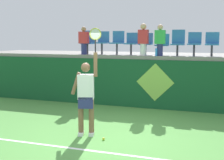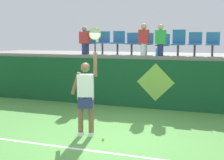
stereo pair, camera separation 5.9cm
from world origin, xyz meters
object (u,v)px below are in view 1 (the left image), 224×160
(stadium_chair_6, at_px, (178,42))
(stadium_chair_7, at_px, (194,42))
(stadium_chair_3, at_px, (132,42))
(spectator_2, at_px, (84,40))
(spectator_1, at_px, (160,40))
(stadium_chair_4, at_px, (146,42))
(tennis_ball, at_px, (103,139))
(tennis_player, at_px, (86,95))
(stadium_chair_1, at_px, (103,41))
(spectator_0, at_px, (143,39))
(stadium_chair_5, at_px, (162,43))
(stadium_chair_8, at_px, (212,43))
(water_bottle, at_px, (156,52))
(stadium_chair_0, at_px, (88,41))
(stadium_chair_2, at_px, (118,41))

(stadium_chair_6, distance_m, stadium_chair_7, 0.55)
(stadium_chair_3, bearing_deg, spectator_2, -166.88)
(stadium_chair_7, xyz_separation_m, spectator_1, (-1.08, -0.45, 0.09))
(stadium_chair_4, bearing_deg, tennis_ball, -90.05)
(tennis_player, relative_size, stadium_chair_3, 3.31)
(stadium_chair_3, height_order, stadium_chair_7, stadium_chair_7)
(stadium_chair_1, distance_m, stadium_chair_3, 1.12)
(stadium_chair_1, height_order, spectator_0, spectator_0)
(stadium_chair_6, bearing_deg, stadium_chair_7, -1.14)
(stadium_chair_5, relative_size, spectator_1, 0.71)
(stadium_chair_7, distance_m, stadium_chair_8, 0.57)
(stadium_chair_4, distance_m, stadium_chair_7, 1.66)
(stadium_chair_1, height_order, spectator_1, spectator_1)
(spectator_2, bearing_deg, stadium_chair_6, 6.97)
(water_bottle, bearing_deg, tennis_player, -106.04)
(stadium_chair_3, distance_m, stadium_chair_4, 0.53)
(stadium_chair_0, relative_size, stadium_chair_5, 1.18)
(stadium_chair_7, relative_size, spectator_0, 0.73)
(tennis_ball, relative_size, stadium_chair_0, 0.08)
(tennis_ball, xyz_separation_m, spectator_1, (0.58, 3.83, 2.28))
(water_bottle, xyz_separation_m, stadium_chair_0, (-2.70, 0.54, 0.36))
(stadium_chair_0, height_order, stadium_chair_4, stadium_chair_0)
(stadium_chair_4, height_order, stadium_chair_5, stadium_chair_4)
(water_bottle, distance_m, spectator_0, 0.66)
(stadium_chair_1, bearing_deg, stadium_chair_5, -0.05)
(stadium_chair_2, bearing_deg, spectator_0, -22.01)
(stadium_chair_0, height_order, stadium_chair_5, stadium_chair_0)
(stadium_chair_1, bearing_deg, spectator_2, -145.46)
(stadium_chair_2, relative_size, spectator_2, 0.85)
(stadium_chair_6, bearing_deg, tennis_ball, -104.55)
(stadium_chair_4, relative_size, spectator_2, 0.77)
(stadium_chair_8, distance_m, spectator_0, 2.27)
(stadium_chair_1, bearing_deg, tennis_ball, -69.03)
(stadium_chair_0, bearing_deg, spectator_1, -9.23)
(stadium_chair_5, bearing_deg, stadium_chair_4, -179.89)
(tennis_player, height_order, spectator_0, spectator_0)
(stadium_chair_4, height_order, spectator_0, spectator_0)
(water_bottle, bearing_deg, stadium_chair_6, 40.59)
(stadium_chair_2, distance_m, stadium_chair_3, 0.53)
(tennis_player, relative_size, stadium_chair_4, 3.37)
(stadium_chair_2, bearing_deg, stadium_chair_5, -0.13)
(stadium_chair_7, distance_m, spectator_1, 1.18)
(stadium_chair_1, relative_size, stadium_chair_3, 1.07)
(stadium_chair_7, bearing_deg, stadium_chair_8, 0.05)
(stadium_chair_0, distance_m, spectator_0, 2.27)
(tennis_ball, bearing_deg, stadium_chair_5, 82.27)
(tennis_ball, xyz_separation_m, spectator_0, (0.00, 3.86, 2.31))
(stadium_chair_6, bearing_deg, spectator_1, -139.33)
(stadium_chair_6, bearing_deg, water_bottle, -139.41)
(stadium_chair_1, relative_size, spectator_0, 0.77)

